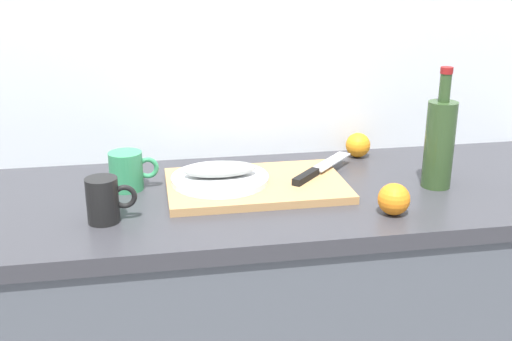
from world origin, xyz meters
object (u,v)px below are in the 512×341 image
(coffee_mug_1, at_px, (104,200))
(orange_0, at_px, (358,145))
(wine_bottle, at_px, (440,142))
(cutting_board, at_px, (256,185))
(fish_fillet, at_px, (220,169))
(white_plate, at_px, (220,179))
(chef_knife, at_px, (316,171))
(coffee_mug_0, at_px, (127,171))

(coffee_mug_1, xyz_separation_m, orange_0, (0.71, 0.35, -0.02))
(wine_bottle, bearing_deg, orange_0, 113.38)
(orange_0, bearing_deg, coffee_mug_1, -153.61)
(cutting_board, xyz_separation_m, fish_fillet, (-0.09, 0.02, 0.04))
(cutting_board, height_order, wine_bottle, wine_bottle)
(white_plate, xyz_separation_m, chef_knife, (0.25, 0.01, 0.00))
(fish_fillet, xyz_separation_m, orange_0, (0.43, 0.19, -0.02))
(fish_fillet, xyz_separation_m, coffee_mug_1, (-0.28, -0.16, -0.00))
(wine_bottle, bearing_deg, coffee_mug_1, -174.44)
(fish_fillet, relative_size, chef_knife, 0.80)
(fish_fillet, bearing_deg, cutting_board, -10.62)
(coffee_mug_1, relative_size, orange_0, 1.55)
(cutting_board, height_order, chef_knife, chef_knife)
(fish_fillet, xyz_separation_m, chef_knife, (0.25, 0.01, -0.02))
(fish_fillet, relative_size, coffee_mug_0, 1.49)
(orange_0, bearing_deg, white_plate, -155.84)
(white_plate, distance_m, fish_fillet, 0.03)
(white_plate, height_order, coffee_mug_0, coffee_mug_0)
(chef_knife, bearing_deg, cutting_board, 142.55)
(chef_knife, relative_size, coffee_mug_0, 1.87)
(cutting_board, bearing_deg, wine_bottle, -7.58)
(chef_knife, distance_m, coffee_mug_0, 0.49)
(coffee_mug_0, bearing_deg, fish_fillet, -9.84)
(chef_knife, height_order, coffee_mug_0, coffee_mug_0)
(white_plate, height_order, orange_0, orange_0)
(cutting_board, relative_size, coffee_mug_0, 3.61)
(wine_bottle, relative_size, coffee_mug_1, 2.76)
(cutting_board, bearing_deg, coffee_mug_0, 169.94)
(cutting_board, distance_m, wine_bottle, 0.48)
(cutting_board, distance_m, coffee_mug_1, 0.40)
(white_plate, height_order, coffee_mug_1, coffee_mug_1)
(white_plate, bearing_deg, orange_0, 24.16)
(chef_knife, distance_m, wine_bottle, 0.32)
(wine_bottle, bearing_deg, coffee_mug_0, 171.39)
(coffee_mug_1, bearing_deg, cutting_board, 21.06)
(cutting_board, height_order, white_plate, white_plate)
(white_plate, relative_size, coffee_mug_1, 2.21)
(chef_knife, distance_m, orange_0, 0.25)
(fish_fillet, relative_size, wine_bottle, 0.60)
(fish_fillet, height_order, chef_knife, fish_fillet)
(fish_fillet, bearing_deg, white_plate, -135.00)
(white_plate, relative_size, wine_bottle, 0.80)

